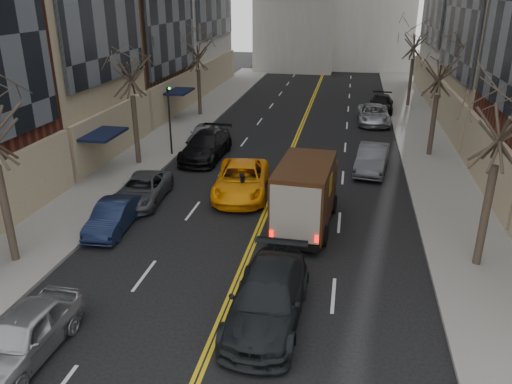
{
  "coord_description": "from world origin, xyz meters",
  "views": [
    {
      "loc": [
        3.59,
        -7.01,
        9.87
      ],
      "look_at": [
        0.07,
        11.6,
        2.2
      ],
      "focal_mm": 35.0,
      "sensor_mm": 36.0,
      "label": 1
    }
  ],
  "objects_px": {
    "taxi": "(241,180)",
    "pedestrian": "(243,188)",
    "observer_sedan": "(268,298)",
    "ups_truck": "(306,194)"
  },
  "relations": [
    {
      "from": "observer_sedan",
      "to": "taxi",
      "type": "bearing_deg",
      "value": 108.22
    },
    {
      "from": "ups_truck",
      "to": "observer_sedan",
      "type": "height_order",
      "value": "ups_truck"
    },
    {
      "from": "observer_sedan",
      "to": "pedestrian",
      "type": "height_order",
      "value": "observer_sedan"
    },
    {
      "from": "ups_truck",
      "to": "taxi",
      "type": "relative_size",
      "value": 1.03
    },
    {
      "from": "taxi",
      "to": "pedestrian",
      "type": "relative_size",
      "value": 3.65
    },
    {
      "from": "ups_truck",
      "to": "taxi",
      "type": "bearing_deg",
      "value": 141.62
    },
    {
      "from": "taxi",
      "to": "pedestrian",
      "type": "distance_m",
      "value": 1.08
    },
    {
      "from": "ups_truck",
      "to": "pedestrian",
      "type": "relative_size",
      "value": 3.78
    },
    {
      "from": "observer_sedan",
      "to": "taxi",
      "type": "distance_m",
      "value": 10.73
    },
    {
      "from": "observer_sedan",
      "to": "taxi",
      "type": "height_order",
      "value": "observer_sedan"
    }
  ]
}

